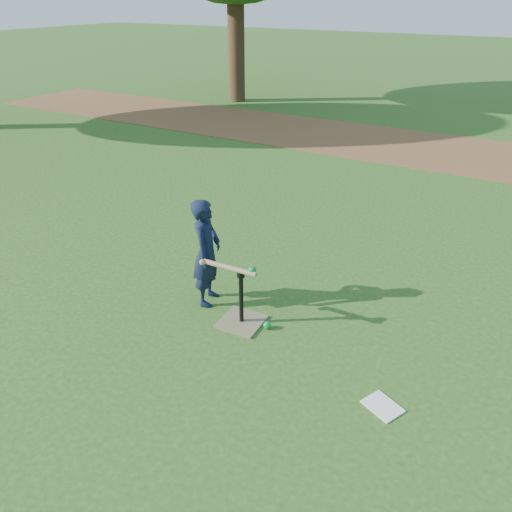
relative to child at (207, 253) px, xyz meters
The scene contains 7 objects.
ground 0.66m from the child, 39.86° to the right, with size 80.00×80.00×0.00m, color #285116.
dirt_strip 7.36m from the child, 88.43° to the left, with size 24.00×3.00×0.01m, color brown.
child is the anchor object (origin of this frame).
wiffle_ball_ground 1.00m from the child, ahead, with size 0.08×0.08×0.08m, color #0C8C34.
clipboard 2.34m from the child, 15.44° to the right, with size 0.30×0.23×0.01m, color white.
batting_tee 0.75m from the child, 18.20° to the right, with size 0.45×0.45×0.61m.
swing_action 0.48m from the child, 23.89° to the right, with size 0.63×0.15×0.10m.
Camera 1 is at (2.61, -3.63, 3.07)m, focal length 35.00 mm.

